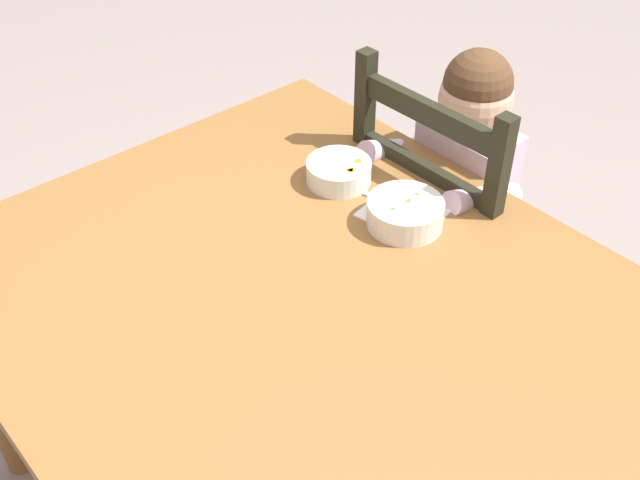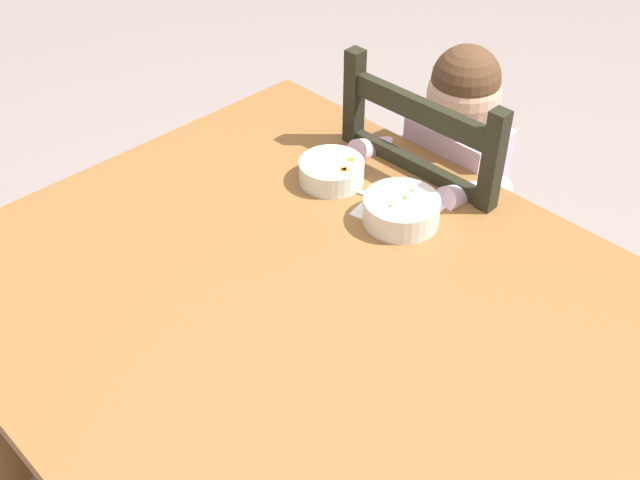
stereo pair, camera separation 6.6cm
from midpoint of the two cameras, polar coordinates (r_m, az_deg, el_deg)
dining_table at (r=1.49m, az=0.57°, el=-6.84°), size 1.33×1.09×0.71m
dining_chair at (r=2.00m, az=10.53°, el=0.17°), size 0.43×0.43×0.94m
child_figure at (r=1.90m, az=11.01°, el=4.29°), size 0.32×0.31×0.96m
bowl_of_peas at (r=1.59m, az=7.44°, el=2.00°), size 0.16×0.16×0.06m
bowl_of_carrots at (r=1.71m, az=2.50°, el=5.03°), size 0.14×0.14×0.05m
spoon at (r=1.69m, az=4.13°, el=3.59°), size 0.14×0.05×0.01m
paper_napkin at (r=1.64m, az=7.21°, el=1.93°), size 0.18×0.17×0.00m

